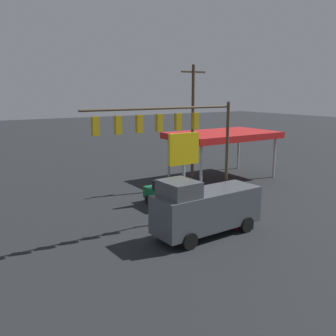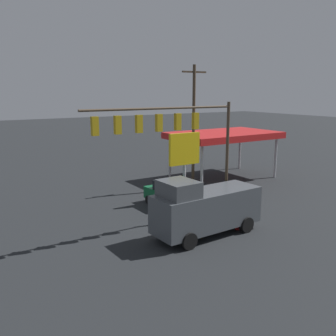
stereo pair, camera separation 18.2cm
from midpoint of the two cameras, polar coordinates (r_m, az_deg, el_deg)
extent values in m
plane|color=black|center=(22.64, 2.55, -10.21)|extent=(200.00, 200.00, 0.00)
cylinder|color=#473828|center=(25.15, 8.72, 1.10)|extent=(0.20, 0.20, 7.75)
cylinder|color=#473828|center=(21.76, -1.05, 9.08)|extent=(10.00, 0.14, 0.14)
cube|color=#B79314|center=(23.13, 3.96, 7.17)|extent=(0.36, 0.28, 1.00)
sphere|color=#FF4141|center=(23.25, 3.69, 7.94)|extent=(0.22, 0.22, 0.22)
sphere|color=#392305|center=(23.27, 3.68, 7.20)|extent=(0.22, 0.22, 0.22)
sphere|color=black|center=(23.30, 3.67, 6.47)|extent=(0.22, 0.22, 0.22)
cube|color=#B79314|center=(22.38, 1.26, 7.05)|extent=(0.36, 0.28, 1.00)
sphere|color=#FF4141|center=(22.51, 1.00, 7.84)|extent=(0.22, 0.22, 0.22)
sphere|color=#392305|center=(22.53, 1.00, 7.08)|extent=(0.22, 0.22, 0.22)
sphere|color=black|center=(22.56, 1.00, 6.32)|extent=(0.22, 0.22, 0.22)
cube|color=#B79314|center=(21.68, -1.61, 6.89)|extent=(0.36, 0.28, 1.00)
sphere|color=#FF4141|center=(21.82, -1.87, 7.71)|extent=(0.22, 0.22, 0.22)
sphere|color=#392305|center=(21.84, -1.86, 6.93)|extent=(0.22, 0.22, 0.22)
sphere|color=black|center=(21.86, -1.86, 6.14)|extent=(0.22, 0.22, 0.22)
cube|color=#B79314|center=(21.04, -4.66, 6.71)|extent=(0.36, 0.28, 1.00)
sphere|color=#FF4141|center=(21.18, -4.91, 7.56)|extent=(0.22, 0.22, 0.22)
sphere|color=#392305|center=(21.20, -4.90, 6.75)|extent=(0.22, 0.22, 0.22)
sphere|color=black|center=(21.23, -4.88, 5.94)|extent=(0.22, 0.22, 0.22)
cube|color=#B79314|center=(20.46, -7.89, 6.50)|extent=(0.36, 0.28, 1.00)
sphere|color=#FF4141|center=(20.61, -8.13, 7.37)|extent=(0.22, 0.22, 0.22)
sphere|color=#392305|center=(20.63, -8.11, 6.54)|extent=(0.22, 0.22, 0.22)
sphere|color=black|center=(20.66, -8.09, 5.71)|extent=(0.22, 0.22, 0.22)
cube|color=#B79314|center=(19.96, -11.30, 6.26)|extent=(0.36, 0.28, 1.00)
sphere|color=#FF4141|center=(20.10, -11.53, 7.14)|extent=(0.22, 0.22, 0.22)
sphere|color=#392305|center=(20.13, -11.49, 6.29)|extent=(0.22, 0.22, 0.22)
sphere|color=black|center=(20.16, -11.46, 5.45)|extent=(0.22, 0.22, 0.22)
cylinder|color=#473828|center=(32.16, 3.62, 6.04)|extent=(0.26, 0.26, 10.56)
cube|color=#473828|center=(32.04, 3.73, 14.40)|extent=(2.40, 0.14, 0.14)
cube|color=red|center=(36.55, 8.18, 4.97)|extent=(10.28, 6.29, 0.60)
cube|color=red|center=(38.98, 5.13, 5.46)|extent=(10.28, 0.06, 0.36)
cylinder|color=#B7B7BC|center=(41.74, 10.54, 2.58)|extent=(0.24, 0.24, 3.94)
cylinder|color=#B7B7BC|center=(36.21, -0.02, 1.40)|extent=(0.24, 0.24, 3.94)
cylinder|color=#B7B7BC|center=(38.25, 15.75, 1.51)|extent=(0.24, 0.24, 3.94)
cylinder|color=#B7B7BC|center=(32.12, 4.89, 0.03)|extent=(0.24, 0.24, 3.94)
cylinder|color=#B7B7BC|center=(28.76, 2.23, 0.09)|extent=(0.24, 0.24, 5.31)
cube|color=yellow|center=(28.51, 2.25, 2.92)|extent=(2.67, 0.24, 2.43)
cube|color=black|center=(28.62, 2.10, 2.95)|extent=(1.87, 0.04, 0.85)
cube|color=#474C51|center=(22.37, 5.76, -6.23)|extent=(6.90, 2.60, 2.20)
cube|color=#45494E|center=(20.66, 1.44, -3.20)|extent=(1.89, 2.19, 0.90)
cylinder|color=black|center=(20.58, 3.13, -11.08)|extent=(0.97, 0.26, 0.96)
cylinder|color=black|center=(22.32, -0.65, -9.20)|extent=(0.97, 0.26, 0.96)
cylinder|color=black|center=(23.40, 11.74, -8.45)|extent=(0.97, 0.26, 0.96)
cylinder|color=black|center=(24.95, 7.80, -7.02)|extent=(0.97, 0.26, 0.96)
cube|color=#0C592D|center=(27.69, -0.07, -4.36)|extent=(1.95, 4.46, 0.90)
cube|color=black|center=(27.48, -0.07, -2.76)|extent=(1.72, 2.05, 0.70)
cylinder|color=black|center=(27.24, 3.25, -5.64)|extent=(0.24, 0.67, 0.66)
cylinder|color=black|center=(26.20, 0.05, -6.34)|extent=(0.24, 0.67, 0.66)
cylinder|color=black|center=(29.45, -0.17, -4.29)|extent=(0.24, 0.67, 0.66)
cylinder|color=black|center=(28.49, -3.24, -4.86)|extent=(0.24, 0.67, 0.66)
cylinder|color=red|center=(23.81, 10.29, -8.37)|extent=(0.24, 0.24, 0.70)
sphere|color=red|center=(23.67, 10.32, -7.41)|extent=(0.22, 0.22, 0.22)
camera|label=1|loc=(0.09, -90.23, -0.05)|focal=40.00mm
camera|label=2|loc=(0.09, 89.77, 0.05)|focal=40.00mm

